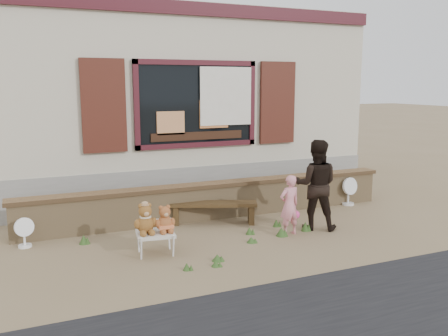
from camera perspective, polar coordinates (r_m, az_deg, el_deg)
name	(u,v)px	position (r m, az deg, el deg)	size (l,w,h in m)	color
ground	(238,233)	(7.96, 1.72, -7.81)	(80.00, 80.00, 0.00)	brown
shopfront	(162,102)	(11.80, -7.52, 7.85)	(8.04, 5.13, 4.00)	#B9B095
brick_wall	(215,200)	(8.75, -1.03, -3.83)	(7.10, 0.36, 0.67)	#A68559
bench	(214,208)	(8.39, -1.24, -4.84)	(1.52, 0.86, 0.39)	#362512
folding_chair	(155,234)	(6.99, -8.25, -7.91)	(0.60, 0.54, 0.33)	beige
teddy_bear_left	(145,218)	(6.90, -9.46, -5.95)	(0.33, 0.29, 0.45)	brown
teddy_bear_right	(165,218)	(6.94, -7.15, -6.01)	(0.30, 0.26, 0.40)	brown
child	(289,205)	(7.81, 7.87, -4.45)	(0.36, 0.24, 1.00)	pink
adult	(316,185)	(8.15, 10.98, -1.98)	(0.75, 0.58, 1.53)	black
fan_left	(24,232)	(7.84, -22.93, -7.13)	(0.30, 0.20, 0.47)	white
fan_right	(348,191)	(10.00, 14.74, -2.70)	(0.36, 0.24, 0.58)	silver
grass_tufts	(237,237)	(7.54, 1.60, -8.34)	(3.66, 1.79, 0.16)	#304F1F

